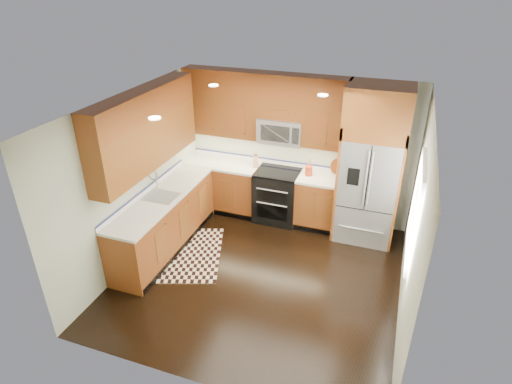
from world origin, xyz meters
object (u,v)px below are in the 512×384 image
(rug, at_px, (193,254))
(utensil_crock, at_px, (309,169))
(refrigerator, at_px, (371,166))
(knife_block, at_px, (256,161))
(range, at_px, (277,196))

(rug, relative_size, utensil_crock, 4.19)
(refrigerator, relative_size, utensil_crock, 7.40)
(refrigerator, distance_m, knife_block, 2.01)
(range, distance_m, knife_block, 0.73)
(range, relative_size, utensil_crock, 2.69)
(rug, distance_m, knife_block, 1.98)
(rug, xyz_separation_m, knife_block, (0.51, 1.61, 1.03))
(knife_block, bearing_deg, rug, -107.60)
(refrigerator, bearing_deg, range, 178.60)
(rug, bearing_deg, utensil_crock, 27.51)
(rug, xyz_separation_m, utensil_crock, (1.48, 1.57, 1.06))
(range, relative_size, knife_block, 3.92)
(knife_block, bearing_deg, refrigerator, -3.63)
(range, xyz_separation_m, knife_block, (-0.44, 0.09, 0.57))
(rug, bearing_deg, range, 38.76)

